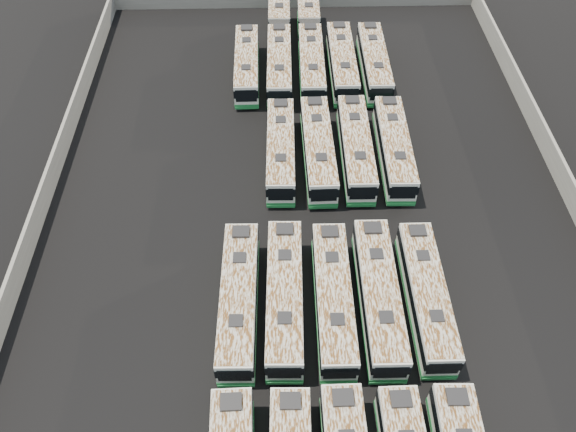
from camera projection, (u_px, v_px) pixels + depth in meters
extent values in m
plane|color=black|center=(310.00, 231.00, 46.22)|extent=(140.00, 140.00, 0.00)
cube|color=slate|center=(33.00, 228.00, 45.00)|extent=(0.30, 73.20, 2.20)
cube|color=black|center=(231.00, 402.00, 33.39)|extent=(1.31, 1.12, 0.26)
cube|color=black|center=(290.00, 401.00, 33.50)|extent=(1.28, 1.09, 0.25)
cube|color=black|center=(343.00, 398.00, 33.57)|extent=(1.29, 1.10, 0.26)
cube|color=black|center=(401.00, 399.00, 33.61)|extent=(1.26, 1.07, 0.25)
cube|color=black|center=(457.00, 397.00, 33.61)|extent=(1.30, 1.11, 0.26)
cube|color=silver|center=(239.00, 299.00, 39.90)|extent=(2.66, 11.86, 2.71)
cube|color=#1E7339|center=(240.00, 307.00, 40.65)|extent=(2.71, 11.91, 0.41)
cube|color=black|center=(239.00, 296.00, 39.56)|extent=(2.72, 11.92, 0.91)
cube|color=black|center=(234.00, 376.00, 35.77)|extent=(2.17, 0.10, 1.43)
cube|color=#1E7339|center=(236.00, 386.00, 36.91)|extent=(2.46, 0.14, 0.28)
cube|color=beige|center=(238.00, 289.00, 38.85)|extent=(2.61, 11.62, 0.07)
cube|color=black|center=(236.00, 321.00, 37.07)|extent=(0.95, 0.95, 0.14)
cube|color=black|center=(239.00, 258.00, 40.48)|extent=(0.95, 0.95, 0.14)
cube|color=black|center=(241.00, 232.00, 42.00)|extent=(1.30, 1.10, 0.26)
cylinder|color=black|center=(222.00, 356.00, 38.32)|extent=(0.29, 0.99, 0.99)
cylinder|color=black|center=(253.00, 356.00, 38.34)|extent=(0.29, 0.99, 0.99)
cylinder|color=black|center=(229.00, 266.00, 43.28)|extent=(0.29, 0.99, 0.99)
cylinder|color=black|center=(256.00, 266.00, 43.30)|extent=(0.29, 0.99, 0.99)
cube|color=silver|center=(285.00, 297.00, 40.04)|extent=(2.78, 11.94, 2.72)
cube|color=#1E7339|center=(285.00, 304.00, 40.79)|extent=(2.83, 11.99, 0.42)
cube|color=black|center=(285.00, 293.00, 39.70)|extent=(2.84, 12.00, 0.91)
cube|color=black|center=(284.00, 373.00, 35.89)|extent=(2.18, 0.12, 1.44)
cube|color=#1E7339|center=(284.00, 383.00, 37.03)|extent=(2.48, 0.16, 0.28)
cube|color=beige|center=(285.00, 286.00, 38.99)|extent=(2.72, 11.70, 0.07)
cube|color=black|center=(284.00, 318.00, 37.20)|extent=(0.96, 0.96, 0.14)
cube|color=black|center=(285.00, 255.00, 40.62)|extent=(0.96, 0.96, 0.14)
cube|color=black|center=(285.00, 229.00, 42.14)|extent=(1.31, 1.12, 0.26)
cylinder|color=black|center=(269.00, 353.00, 38.46)|extent=(0.30, 1.00, 0.99)
cylinder|color=black|center=(300.00, 353.00, 38.46)|extent=(0.30, 1.00, 0.99)
cylinder|color=black|center=(271.00, 264.00, 43.44)|extent=(0.30, 1.00, 0.99)
cylinder|color=black|center=(298.00, 264.00, 43.44)|extent=(0.30, 1.00, 0.99)
cube|color=silver|center=(333.00, 298.00, 39.98)|extent=(2.52, 11.71, 2.68)
cube|color=#1E7339|center=(332.00, 306.00, 40.72)|extent=(2.57, 11.76, 0.41)
cube|color=black|center=(334.00, 295.00, 39.65)|extent=(2.58, 11.77, 0.90)
cube|color=black|center=(340.00, 373.00, 35.90)|extent=(2.14, 0.08, 1.41)
cube|color=#1E7339|center=(339.00, 383.00, 37.02)|extent=(2.44, 0.12, 0.27)
cube|color=beige|center=(334.00, 288.00, 38.95)|extent=(2.47, 11.47, 0.07)
cube|color=black|center=(337.00, 319.00, 37.19)|extent=(0.93, 0.93, 0.14)
cube|color=black|center=(332.00, 257.00, 40.56)|extent=(0.93, 0.93, 0.14)
cube|color=black|center=(330.00, 232.00, 42.05)|extent=(1.27, 1.08, 0.25)
cylinder|color=black|center=(321.00, 354.00, 38.42)|extent=(0.28, 0.98, 0.97)
cylinder|color=black|center=(351.00, 354.00, 38.44)|extent=(0.28, 0.98, 0.97)
cylinder|color=black|center=(315.00, 266.00, 43.32)|extent=(0.28, 0.98, 0.97)
cylinder|color=black|center=(342.00, 265.00, 43.35)|extent=(0.28, 0.98, 0.97)
cube|color=silver|center=(379.00, 296.00, 40.07)|extent=(2.57, 11.99, 2.74)
cube|color=#1E7339|center=(377.00, 303.00, 40.83)|extent=(2.62, 12.04, 0.42)
cube|color=black|center=(379.00, 292.00, 39.73)|extent=(2.63, 12.05, 0.92)
cube|color=black|center=(391.00, 373.00, 35.89)|extent=(2.20, 0.07, 1.45)
cube|color=#1E7339|center=(388.00, 383.00, 37.04)|extent=(2.50, 0.12, 0.28)
cube|color=beige|center=(381.00, 285.00, 39.01)|extent=(2.52, 11.75, 0.07)
cube|color=black|center=(386.00, 317.00, 37.21)|extent=(0.95, 0.95, 0.14)
cube|color=black|center=(377.00, 254.00, 40.66)|extent=(0.95, 0.95, 0.14)
cube|color=black|center=(373.00, 228.00, 42.19)|extent=(1.30, 1.11, 0.26)
cylinder|color=black|center=(368.00, 353.00, 38.47)|extent=(0.29, 1.00, 1.00)
cylinder|color=black|center=(399.00, 353.00, 38.49)|extent=(0.29, 1.00, 1.00)
cylinder|color=black|center=(357.00, 263.00, 43.49)|extent=(0.29, 1.00, 1.00)
cylinder|color=black|center=(384.00, 262.00, 43.52)|extent=(0.29, 1.00, 1.00)
cube|color=silver|center=(426.00, 296.00, 40.16)|extent=(2.41, 11.47, 2.63)
cube|color=#1E7339|center=(424.00, 303.00, 40.89)|extent=(2.46, 11.52, 0.40)
cube|color=black|center=(427.00, 292.00, 39.83)|extent=(2.47, 11.53, 0.88)
cube|color=black|center=(444.00, 369.00, 36.16)|extent=(2.10, 0.06, 1.39)
cube|color=#1E7339|center=(439.00, 379.00, 37.26)|extent=(2.39, 0.10, 0.27)
cube|color=beige|center=(430.00, 285.00, 39.15)|extent=(2.36, 11.24, 0.07)
cube|color=black|center=(437.00, 316.00, 37.42)|extent=(0.91, 0.91, 0.13)
cube|color=black|center=(423.00, 255.00, 40.73)|extent=(0.91, 0.91, 0.13)
cube|color=black|center=(418.00, 231.00, 42.20)|extent=(1.24, 1.05, 0.25)
cylinder|color=black|center=(418.00, 350.00, 38.62)|extent=(0.27, 0.96, 0.96)
cylinder|color=black|center=(447.00, 350.00, 38.66)|extent=(0.27, 0.96, 0.96)
cylinder|color=black|center=(401.00, 264.00, 43.44)|extent=(0.27, 0.96, 0.96)
cylinder|color=black|center=(427.00, 264.00, 43.47)|extent=(0.27, 0.96, 0.96)
cube|color=silver|center=(281.00, 150.00, 50.26)|extent=(2.61, 11.52, 2.63)
cube|color=#1E7339|center=(281.00, 158.00, 50.99)|extent=(2.66, 11.58, 0.40)
cube|color=black|center=(281.00, 146.00, 49.93)|extent=(2.67, 11.59, 0.88)
cube|color=black|center=(281.00, 195.00, 46.25)|extent=(2.11, 0.10, 1.39)
cube|color=#1E7339|center=(281.00, 206.00, 47.36)|extent=(2.39, 0.14, 0.27)
cube|color=beige|center=(281.00, 139.00, 49.25)|extent=(2.56, 11.29, 0.07)
cube|color=black|center=(281.00, 158.00, 47.52)|extent=(0.93, 0.93, 0.13)
cube|color=black|center=(281.00, 119.00, 50.83)|extent=(0.93, 0.93, 0.13)
cube|color=black|center=(281.00, 103.00, 52.30)|extent=(1.26, 1.08, 0.25)
cylinder|color=black|center=(269.00, 189.00, 48.73)|extent=(0.29, 0.96, 0.96)
cylinder|color=black|center=(293.00, 189.00, 48.74)|extent=(0.29, 0.96, 0.96)
cylinder|color=black|center=(270.00, 133.00, 53.55)|extent=(0.29, 0.96, 0.96)
cylinder|color=black|center=(292.00, 133.00, 53.56)|extent=(0.29, 0.96, 0.96)
cube|color=silver|center=(318.00, 149.00, 50.25)|extent=(2.66, 11.86, 2.71)
cube|color=#1E7339|center=(318.00, 157.00, 51.00)|extent=(2.71, 11.91, 0.41)
cube|color=black|center=(318.00, 146.00, 49.91)|extent=(2.72, 11.92, 0.91)
cube|color=black|center=(324.00, 195.00, 46.13)|extent=(2.17, 0.10, 1.43)
cube|color=#1E7339|center=(323.00, 207.00, 47.26)|extent=(2.46, 0.14, 0.28)
cube|color=beige|center=(319.00, 138.00, 49.21)|extent=(2.61, 11.62, 0.07)
cube|color=black|center=(321.00, 157.00, 47.43)|extent=(0.95, 0.95, 0.14)
cube|color=black|center=(317.00, 118.00, 50.83)|extent=(0.95, 0.95, 0.14)
cube|color=black|center=(315.00, 101.00, 52.34)|extent=(1.30, 1.10, 0.26)
cylinder|color=black|center=(309.00, 190.00, 48.65)|extent=(0.29, 0.99, 0.98)
cylinder|color=black|center=(333.00, 189.00, 48.71)|extent=(0.29, 0.99, 0.98)
cylinder|color=black|center=(304.00, 132.00, 53.61)|extent=(0.29, 0.99, 0.98)
cylinder|color=black|center=(326.00, 132.00, 53.67)|extent=(0.29, 0.99, 0.98)
cube|color=silver|center=(356.00, 148.00, 50.39)|extent=(2.59, 11.83, 2.70)
cube|color=#1E7339|center=(355.00, 156.00, 51.13)|extent=(2.64, 11.88, 0.41)
cube|color=black|center=(356.00, 144.00, 50.05)|extent=(2.65, 11.89, 0.90)
cube|color=black|center=(363.00, 193.00, 46.26)|extent=(2.16, 0.08, 1.43)
cube|color=#1E7339|center=(361.00, 206.00, 47.40)|extent=(2.46, 0.13, 0.28)
cube|color=beige|center=(357.00, 136.00, 49.35)|extent=(2.54, 11.59, 0.07)
cube|color=black|center=(360.00, 155.00, 47.57)|extent=(0.94, 0.94, 0.14)
cube|color=black|center=(355.00, 116.00, 50.97)|extent=(0.94, 0.94, 0.14)
cube|color=black|center=(352.00, 100.00, 52.48)|extent=(1.29, 1.10, 0.26)
cylinder|color=black|center=(347.00, 188.00, 48.81)|extent=(0.29, 0.99, 0.98)
cylinder|color=black|center=(371.00, 187.00, 48.83)|extent=(0.29, 0.99, 0.98)
cylinder|color=black|center=(340.00, 131.00, 53.76)|extent=(0.29, 0.99, 0.98)
cylinder|color=black|center=(362.00, 131.00, 53.78)|extent=(0.29, 0.99, 0.98)
cube|color=silver|center=(394.00, 148.00, 50.42)|extent=(2.67, 11.66, 2.66)
cube|color=#1E7339|center=(392.00, 156.00, 51.15)|extent=(2.72, 11.71, 0.41)
cube|color=black|center=(395.00, 144.00, 50.08)|extent=(2.73, 11.72, 0.89)
cube|color=black|center=(404.00, 193.00, 46.36)|extent=(2.13, 0.11, 1.40)
cube|color=#1E7339|center=(401.00, 205.00, 47.48)|extent=(2.42, 0.15, 0.27)
cube|color=beige|center=(396.00, 136.00, 49.39)|extent=(2.61, 11.43, 0.07)
cube|color=black|center=(400.00, 155.00, 47.64)|extent=(0.94, 0.94, 0.14)
cube|color=black|center=(393.00, 117.00, 50.99)|extent=(0.94, 0.94, 0.14)
cube|color=black|center=(390.00, 101.00, 52.48)|extent=(1.28, 1.09, 0.25)
cylinder|color=black|center=(386.00, 187.00, 48.87)|extent=(0.29, 0.97, 0.97)
cylinder|color=black|center=(409.00, 187.00, 48.88)|extent=(0.29, 0.97, 0.97)
cylinder|color=black|center=(376.00, 131.00, 53.75)|extent=(0.29, 0.97, 0.97)
cylinder|color=black|center=(398.00, 131.00, 53.75)|extent=(0.29, 0.97, 0.97)
cube|color=silver|center=(247.00, 65.00, 58.94)|extent=(2.50, 11.43, 2.61)
cube|color=#1E7339|center=(247.00, 73.00, 59.66)|extent=(2.55, 11.48, 0.40)
cube|color=black|center=(247.00, 61.00, 58.61)|extent=(2.56, 11.49, 0.87)
cube|color=black|center=(246.00, 96.00, 54.96)|extent=(2.09, 0.08, 1.38)
cube|color=#1E7339|center=(247.00, 108.00, 56.05)|extent=(2.38, 0.13, 0.27)
cube|color=beige|center=(246.00, 54.00, 57.93)|extent=(2.45, 11.20, 0.07)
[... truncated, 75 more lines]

